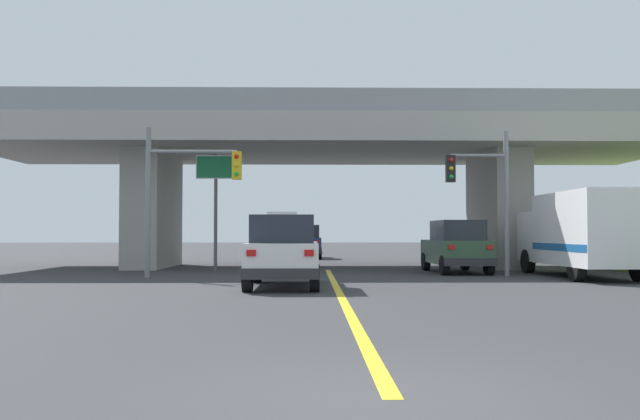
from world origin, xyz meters
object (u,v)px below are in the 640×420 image
box_truck (582,233)px  sedan_oncoming (305,242)px  traffic_signal_nearside (486,188)px  highway_sign (216,183)px  semi_truck_distant (283,231)px  suv_crossing (456,247)px  traffic_signal_farside (181,184)px  suv_lead (283,251)px

box_truck → sedan_oncoming: 20.18m
sedan_oncoming → traffic_signal_nearside: (6.56, -16.89, 2.15)m
highway_sign → semi_truck_distant: highway_sign is taller
suv_crossing → sedan_oncoming: 15.98m
suv_crossing → traffic_signal_farside: traffic_signal_farside is taller
highway_sign → suv_crossing: bearing=-10.0°
suv_crossing → sedan_oncoming: bearing=110.0°
sedan_oncoming → semi_truck_distant: semi_truck_distant is taller
suv_lead → semi_truck_distant: semi_truck_distant is taller
suv_lead → highway_sign: size_ratio=0.90×
suv_crossing → traffic_signal_farside: (-10.07, -2.87, 2.21)m
suv_crossing → box_truck: (3.74, -2.87, 0.53)m
box_truck → semi_truck_distant: bearing=109.6°
sedan_oncoming → highway_sign: highway_sign is taller
semi_truck_distant → box_truck: bearing=-70.4°
suv_crossing → traffic_signal_farside: 10.70m
suv_crossing → traffic_signal_nearside: (0.63, -2.05, 2.15)m
suv_lead → suv_crossing: 9.40m
suv_lead → traffic_signal_farside: bearing=132.4°
suv_lead → traffic_signal_farside: size_ratio=0.85×
suv_lead → semi_truck_distant: size_ratio=0.64×
suv_crossing → suv_lead: bearing=-134.8°
sedan_oncoming → suv_lead: bearing=-91.3°
suv_lead → traffic_signal_farside: 5.85m
suv_crossing → traffic_signal_nearside: bearing=-74.6°
suv_lead → traffic_signal_nearside: size_ratio=0.85×
semi_truck_distant → sedan_oncoming: bearing=-82.6°
suv_lead → box_truck: (10.16, 3.99, 0.53)m
traffic_signal_farside → box_truck: bearing=-0.0°
traffic_signal_nearside → suv_lead: bearing=-145.7°
sedan_oncoming → traffic_signal_farside: traffic_signal_farside is taller
box_truck → traffic_signal_nearside: size_ratio=1.33×
box_truck → traffic_signal_farside: size_ratio=1.34×
sedan_oncoming → traffic_signal_farside: 18.32m
highway_sign → semi_truck_distant: (1.68, 27.97, -1.93)m
suv_crossing → sedan_oncoming: same height
traffic_signal_farside → highway_sign: (0.53, 4.55, 0.38)m
suv_crossing → box_truck: bearing=-39.3°
semi_truck_distant → suv_crossing: bearing=-75.2°
suv_lead → semi_truck_distant: bearing=92.3°
traffic_signal_nearside → highway_sign: size_ratio=1.06×
highway_sign → sedan_oncoming: bearing=74.6°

